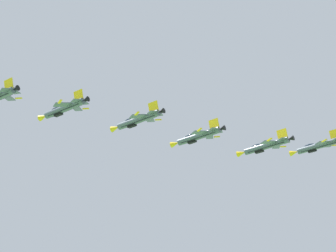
{
  "coord_description": "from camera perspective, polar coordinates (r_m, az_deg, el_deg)",
  "views": [
    {
      "loc": [
        -0.1,
        -3.52,
        1.58
      ],
      "look_at": [
        -24.29,
        113.35,
        74.74
      ],
      "focal_mm": 59.41,
      "sensor_mm": 36.0,
      "label": 1
    }
  ],
  "objects": [
    {
      "name": "fighter_jet_left_outer",
      "position": [
        142.42,
        3.08,
        -1.07
      ],
      "size": [
        15.33,
        9.94,
        4.52
      ],
      "rotation": [
        0.0,
        -0.26,
        1.19
      ],
      "color": "#4C5666"
    },
    {
      "name": "fighter_jet_trail_slot",
      "position": [
        155.66,
        15.15,
        -1.98
      ],
      "size": [
        15.33,
        9.84,
        4.69
      ],
      "rotation": [
        0.0,
        -0.3,
        1.19
      ],
      "color": "#4C5666"
    },
    {
      "name": "fighter_jet_right_outer",
      "position": [
        146.44,
        9.95,
        -2.05
      ],
      "size": [
        15.33,
        9.97,
        4.45
      ],
      "rotation": [
        0.0,
        -0.24,
        1.19
      ],
      "color": "#4C5666"
    },
    {
      "name": "fighter_jet_left_wing",
      "position": [
        138.97,
        -10.66,
        1.76
      ],
      "size": [
        15.33,
        9.81,
        4.73
      ],
      "rotation": [
        0.0,
        -0.31,
        1.19
      ],
      "color": "#4C5666"
    },
    {
      "name": "fighter_jet_right_wing",
      "position": [
        137.11,
        -3.14,
        0.61
      ],
      "size": [
        15.33,
        9.8,
        4.74
      ],
      "rotation": [
        0.0,
        -0.32,
        1.19
      ],
      "color": "#4C5666"
    }
  ]
}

